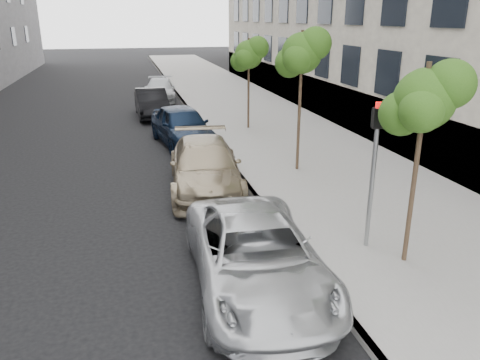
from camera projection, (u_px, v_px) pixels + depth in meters
name	position (u px, v px, depth m)	size (l,w,h in m)	color
ground	(284.00, 331.00, 7.89)	(160.00, 160.00, 0.00)	black
sidewalk	(228.00, 97.00, 30.84)	(6.40, 72.00, 0.14)	gray
curb	(180.00, 98.00, 30.14)	(0.15, 72.00, 0.14)	#9E9B93
tree_near	(426.00, 100.00, 8.83)	(1.55, 1.35, 4.17)	#38281C
tree_mid	(303.00, 53.00, 14.65)	(1.64, 1.44, 4.62)	#38281C
tree_far	(249.00, 54.00, 20.78)	(1.62, 1.42, 4.11)	#38281C
signal_pole	(374.00, 160.00, 9.90)	(0.27, 0.22, 3.24)	#939699
minivan	(256.00, 255.00, 8.93)	(2.35, 5.09, 1.41)	silver
suv	(205.00, 166.00, 14.16)	(2.08, 5.13, 1.49)	tan
sedan_blue	(182.00, 126.00, 19.20)	(1.90, 4.71, 1.60)	#0E1C31
sedan_black	(152.00, 103.00, 24.70)	(1.54, 4.42, 1.46)	black
sedan_rear	(160.00, 90.00, 29.60)	(1.87, 4.60, 1.34)	#A6A9AE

